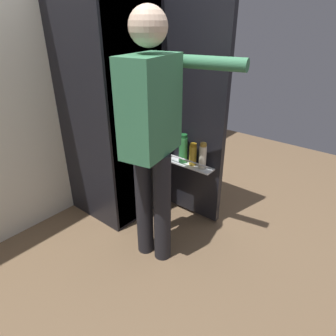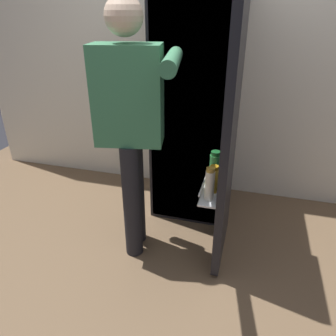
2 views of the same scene
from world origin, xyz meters
name	(u,v)px [view 2 (image 2 of 2)]	position (x,y,z in m)	size (l,w,h in m)	color
ground_plane	(178,240)	(0.00, 0.00, 0.00)	(5.07, 5.07, 0.00)	brown
kitchen_wall	(207,40)	(0.00, 0.92, 1.34)	(4.40, 0.10, 2.68)	silver
refrigerator	(198,106)	(0.02, 0.51, 0.90)	(0.64, 1.19, 1.81)	black
person	(131,117)	(-0.27, -0.13, 0.98)	(0.61, 0.66, 1.64)	black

